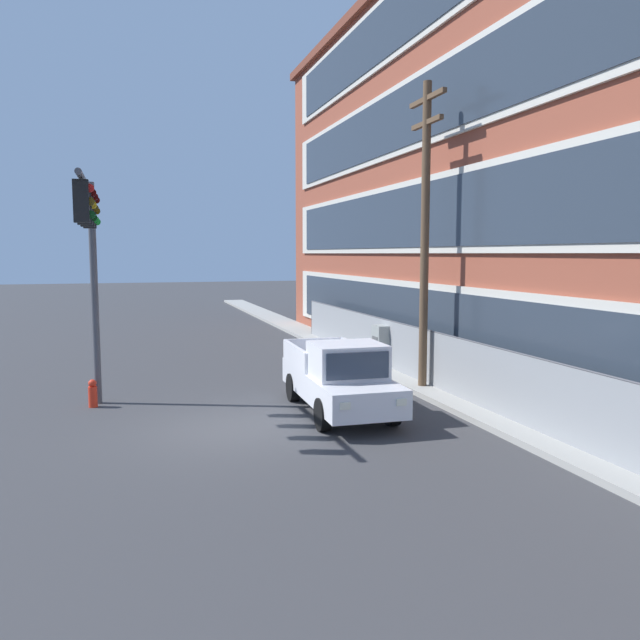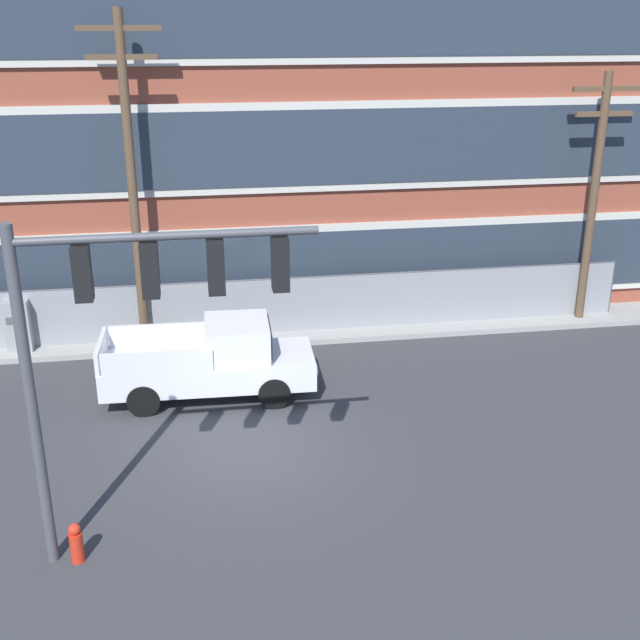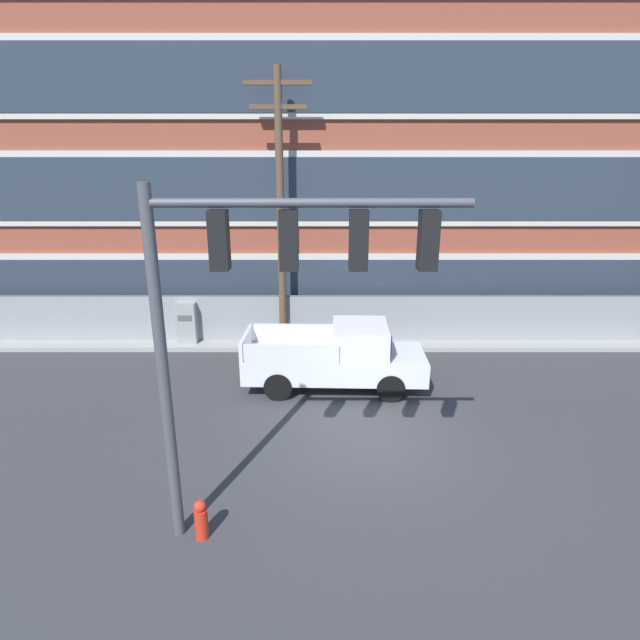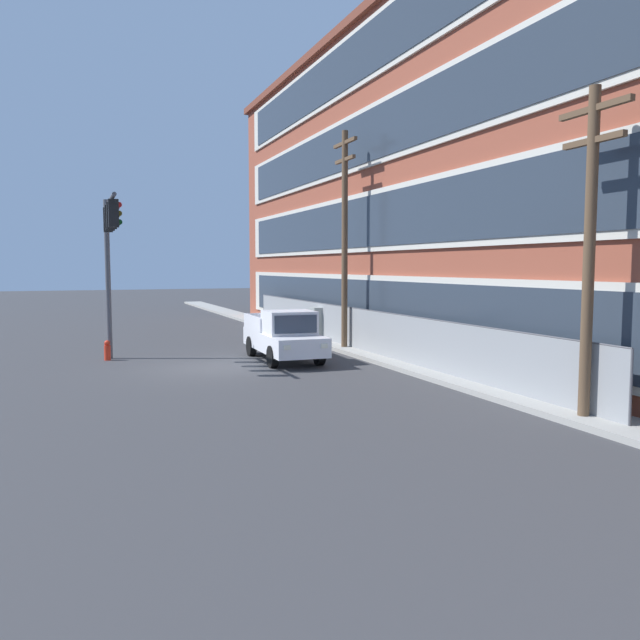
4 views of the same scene
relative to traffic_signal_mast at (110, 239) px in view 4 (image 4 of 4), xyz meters
The scene contains 10 objects.
ground_plane 5.94m from the traffic_signal_mast, 54.63° to the left, with size 160.00×160.00×0.00m, color #38383A.
sidewalk_building_side 11.03m from the traffic_signal_mast, 77.54° to the left, with size 80.00×1.61×0.16m, color #9E9B93.
brick_mill_building 15.81m from the traffic_signal_mast, 73.86° to the left, with size 48.08×9.25×14.69m.
chain_link_fence 10.49m from the traffic_signal_mast, 87.64° to the left, with size 27.63×0.06×1.87m.
traffic_signal_mast is the anchor object (origin of this frame).
pickup_truck_white 7.34m from the traffic_signal_mast, 76.63° to the left, with size 5.41×2.16×1.97m.
utility_pole_near_corner 9.57m from the traffic_signal_mast, 92.39° to the left, with size 2.15×0.26×9.31m.
utility_pole_midblock 16.25m from the traffic_signal_mast, 36.31° to the left, with size 2.05×0.26×7.64m.
electrical_cabinet 11.03m from the traffic_signal_mast, 112.06° to the left, with size 0.70×0.44×1.65m.
fire_hydrant 4.39m from the traffic_signal_mast, behind, with size 0.24×0.24×0.78m.
Camera 4 is at (21.87, -4.45, 3.62)m, focal length 35.00 mm.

